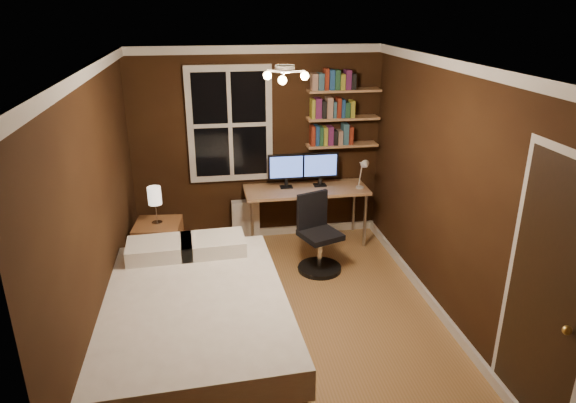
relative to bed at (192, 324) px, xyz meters
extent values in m
plane|color=olive|center=(0.88, 0.38, -0.33)|extent=(4.20, 4.20, 0.00)
cube|color=black|center=(0.88, 2.48, 0.92)|extent=(3.20, 0.04, 2.50)
cube|color=black|center=(-0.72, 0.38, 0.92)|extent=(0.04, 4.20, 2.50)
cube|color=black|center=(2.48, 0.38, 0.92)|extent=(0.04, 4.20, 2.50)
cube|color=white|center=(0.88, 0.38, 2.17)|extent=(3.20, 4.20, 0.02)
cube|color=silver|center=(0.53, 2.45, 1.22)|extent=(1.06, 0.06, 1.46)
sphere|color=gold|center=(2.43, -1.47, 0.67)|extent=(0.06, 0.06, 0.06)
cube|color=#A87C51|center=(1.96, 2.36, 0.92)|extent=(0.92, 0.22, 0.03)
cube|color=#A87C51|center=(1.96, 2.36, 1.27)|extent=(0.92, 0.22, 0.03)
cube|color=#A87C51|center=(1.96, 2.36, 1.62)|extent=(0.92, 0.22, 0.03)
cube|color=brown|center=(0.00, -0.03, -0.15)|extent=(1.63, 2.25, 0.35)
cube|color=silver|center=(0.00, -0.03, 0.15)|extent=(1.72, 2.32, 0.26)
cube|color=white|center=(-0.30, 0.81, 0.36)|extent=(0.65, 0.47, 0.15)
cube|color=white|center=(0.22, 0.83, 0.36)|extent=(0.65, 0.47, 0.15)
cube|color=brown|center=(-0.38, 1.60, -0.01)|extent=(0.55, 0.55, 0.63)
cube|color=beige|center=(0.68, 2.38, -0.06)|extent=(0.36, 0.13, 0.54)
cube|color=#A87C51|center=(1.45, 2.17, 0.40)|extent=(1.58, 0.59, 0.04)
cylinder|color=beige|center=(0.72, 1.91, 0.03)|extent=(0.04, 0.04, 0.71)
cylinder|color=beige|center=(2.18, 1.91, 0.03)|extent=(0.04, 0.04, 0.71)
cylinder|color=beige|center=(0.72, 2.42, 0.03)|extent=(0.04, 0.04, 0.71)
cylinder|color=beige|center=(2.18, 2.42, 0.03)|extent=(0.04, 0.04, 0.71)
cylinder|color=black|center=(1.46, 1.36, -0.30)|extent=(0.51, 0.51, 0.05)
cylinder|color=silver|center=(1.46, 1.36, -0.09)|extent=(0.06, 0.06, 0.38)
cube|color=black|center=(1.46, 1.36, 0.13)|extent=(0.54, 0.54, 0.07)
cube|color=black|center=(1.40, 1.53, 0.38)|extent=(0.39, 0.18, 0.43)
camera|label=1|loc=(0.21, -3.91, 2.62)|focal=32.00mm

